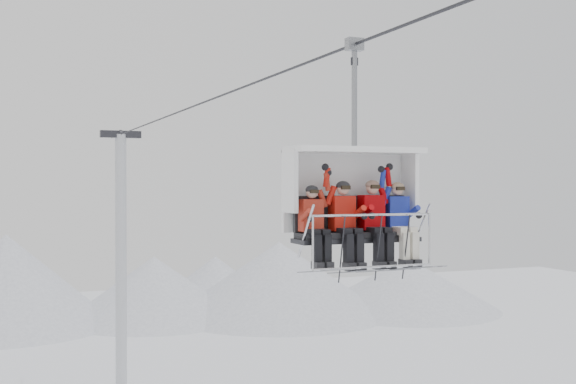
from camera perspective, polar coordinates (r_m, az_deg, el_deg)
name	(u,v)px	position (r m, az deg, el deg)	size (l,w,h in m)	color
ridgeline	(56,290)	(57.19, -17.88, -7.41)	(72.00, 21.00, 7.00)	silver
lift_tower_right	(121,285)	(37.23, -13.05, -7.16)	(2.00, 1.80, 13.48)	#BABDC2
haul_cable	(288,70)	(15.76, 0.00, 9.62)	(0.06, 0.06, 50.00)	#29292E
chairlift_carrier	(351,193)	(12.88, 5.00, -0.06)	(2.43, 1.17, 3.98)	black
skier_far_left	(314,223)	(12.24, 2.07, -2.47)	(0.37, 1.69, 1.51)	red
skier_center_left	(345,220)	(12.50, 4.53, -2.25)	(0.41, 1.69, 1.63)	red
skier_center_right	(375,219)	(12.77, 6.85, -2.16)	(0.42, 1.69, 1.65)	#B20307
skier_far_right	(400,220)	(13.03, 8.82, -2.18)	(0.40, 1.69, 1.59)	#1D2EA4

